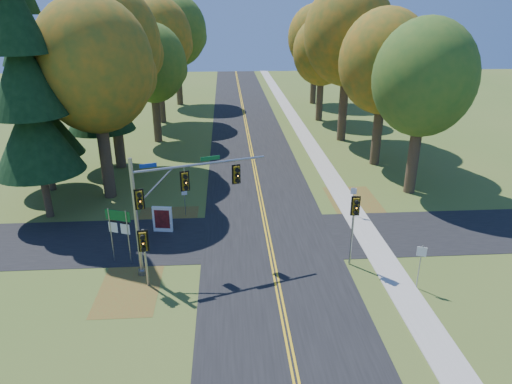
{
  "coord_description": "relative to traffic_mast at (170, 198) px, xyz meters",
  "views": [
    {
      "loc": [
        -2.42,
        -22.95,
        13.21
      ],
      "look_at": [
        -0.77,
        1.57,
        3.2
      ],
      "focal_mm": 32.0,
      "sensor_mm": 36.0,
      "label": 1
    }
  ],
  "objects": [
    {
      "name": "traffic_mast",
      "position": [
        0.0,
        0.0,
        0.0
      ],
      "size": [
        6.84,
        2.55,
        6.49
      ],
      "rotation": [
        0.0,
        0.0,
        0.31
      ],
      "color": "gray",
      "rests_on": "ground"
    },
    {
      "name": "ground",
      "position": [
        5.38,
        1.28,
        -4.17
      ],
      "size": [
        160.0,
        160.0,
        0.0
      ],
      "primitive_type": "plane",
      "color": "#466122",
      "rests_on": "ground"
    },
    {
      "name": "info_kiosk",
      "position": [
        -1.17,
        4.46,
        -3.32
      ],
      "size": [
        1.24,
        0.35,
        1.7
      ],
      "rotation": [
        0.0,
        0.0,
        -0.15
      ],
      "color": "white",
      "rests_on": "ground"
    },
    {
      "name": "reg_sign_w",
      "position": [
        0.05,
        6.84,
        -2.83
      ],
      "size": [
        0.37,
        0.1,
        1.96
      ],
      "rotation": [
        0.0,
        0.0,
        0.19
      ],
      "color": "gray",
      "rests_on": "ground"
    },
    {
      "name": "road_main",
      "position": [
        5.38,
        1.28,
        -4.16
      ],
      "size": [
        8.0,
        160.0,
        0.02
      ],
      "primitive_type": "cube",
      "color": "black",
      "rests_on": "ground"
    },
    {
      "name": "ped_signal_pole",
      "position": [
        -1.19,
        -1.76,
        -1.75
      ],
      "size": [
        0.52,
        0.59,
        3.26
      ],
      "rotation": [
        0.0,
        0.0,
        0.11
      ],
      "color": "#93969B",
      "rests_on": "ground"
    },
    {
      "name": "tree_w_e",
      "position": [
        -3.55,
        45.36,
        5.9
      ],
      "size": [
        8.4,
        8.4,
        14.97
      ],
      "color": "#38281C",
      "rests_on": "ground"
    },
    {
      "name": "road_cross",
      "position": [
        5.38,
        3.28,
        -4.16
      ],
      "size": [
        60.0,
        6.0,
        0.02
      ],
      "primitive_type": "cube",
      "color": "black",
      "rests_on": "ground"
    },
    {
      "name": "east_signal_pole",
      "position": [
        9.57,
        -0.39,
        -1.02
      ],
      "size": [
        0.48,
        0.56,
        4.16
      ],
      "rotation": [
        0.0,
        0.0,
        -0.05
      ],
      "color": "gray",
      "rests_on": "ground"
    },
    {
      "name": "centerline_left",
      "position": [
        5.28,
        1.28,
        -4.15
      ],
      "size": [
        0.1,
        160.0,
        0.01
      ],
      "primitive_type": "cube",
      "color": "gold",
      "rests_on": "road_main"
    },
    {
      "name": "tree_w_d",
      "position": [
        -4.75,
        34.46,
        5.61
      ],
      "size": [
        8.2,
        8.2,
        14.56
      ],
      "color": "#38281C",
      "rests_on": "ground"
    },
    {
      "name": "leaf_patch_w_far",
      "position": [
        -2.12,
        -1.72,
        -4.17
      ],
      "size": [
        3.0,
        5.0,
        0.0
      ],
      "primitive_type": "cube",
      "color": "brown",
      "rests_on": "ground"
    },
    {
      "name": "reg_sign_e_south",
      "position": [
        12.36,
        -2.73,
        -2.5
      ],
      "size": [
        0.44,
        0.21,
        2.44
      ],
      "rotation": [
        0.0,
        0.0,
        -0.39
      ],
      "color": "gray",
      "rests_on": "ground"
    },
    {
      "name": "pine_c",
      "position": [
        -7.62,
        17.28,
        5.52
      ],
      "size": [
        5.6,
        5.6,
        20.56
      ],
      "color": "#38281C",
      "rests_on": "ground"
    },
    {
      "name": "tree_e_c",
      "position": [
        15.26,
        24.97,
        6.49
      ],
      "size": [
        8.8,
        8.8,
        15.79
      ],
      "color": "#38281C",
      "rests_on": "ground"
    },
    {
      "name": "tree_e_b",
      "position": [
        16.34,
        16.86,
        4.73
      ],
      "size": [
        7.6,
        7.6,
        13.33
      ],
      "color": "#38281C",
      "rests_on": "ground"
    },
    {
      "name": "centerline_right",
      "position": [
        5.48,
        1.28,
        -4.15
      ],
      "size": [
        0.1,
        160.0,
        0.01
      ],
      "primitive_type": "cube",
      "color": "gold",
      "rests_on": "road_main"
    },
    {
      "name": "tree_w_b",
      "position": [
        -6.35,
        17.57,
        6.2
      ],
      "size": [
        8.6,
        8.6,
        15.38
      ],
      "color": "#38281C",
      "rests_on": "ground"
    },
    {
      "name": "tree_e_a",
      "position": [
        16.94,
        10.05,
        4.36
      ],
      "size": [
        7.2,
        7.2,
        12.73
      ],
      "color": "#38281C",
      "rests_on": "ground"
    },
    {
      "name": "tree_e_e",
      "position": [
        15.85,
        44.86,
        5.02
      ],
      "size": [
        7.8,
        7.8,
        13.74
      ],
      "color": "#38281C",
      "rests_on": "ground"
    },
    {
      "name": "route_sign_cluster",
      "position": [
        -2.97,
        0.87,
        -1.9
      ],
      "size": [
        1.42,
        0.58,
        3.22
      ],
      "rotation": [
        0.0,
        0.0,
        -0.37
      ],
      "color": "gray",
      "rests_on": "ground"
    },
    {
      "name": "pine_b",
      "position": [
        -10.62,
        12.28,
        3.99
      ],
      "size": [
        5.6,
        5.6,
        17.31
      ],
      "color": "#38281C",
      "rests_on": "ground"
    },
    {
      "name": "tree_w_a",
      "position": [
        -5.75,
        10.66,
        5.31
      ],
      "size": [
        8.0,
        8.0,
        14.15
      ],
      "color": "#38281C",
      "rests_on": "ground"
    },
    {
      "name": "tree_w_c",
      "position": [
        -4.16,
        25.75,
        3.77
      ],
      "size": [
        6.8,
        6.8,
        11.91
      ],
      "color": "#38281C",
      "rests_on": "ground"
    },
    {
      "name": "tree_e_d",
      "position": [
        14.64,
        34.15,
        4.07
      ],
      "size": [
        7.0,
        7.0,
        12.32
      ],
      "color": "#38281C",
      "rests_on": "ground"
    },
    {
      "name": "leaf_patch_e",
      "position": [
        12.18,
        7.28,
        -4.17
      ],
      "size": [
        3.5,
        8.0,
        0.0
      ],
      "primitive_type": "cube",
      "color": "brown",
      "rests_on": "ground"
    },
    {
      "name": "leaf_patch_w_near",
      "position": [
        -1.12,
        5.28,
        -4.17
      ],
      "size": [
        4.0,
        6.0,
        0.0
      ],
      "primitive_type": "cube",
      "color": "brown",
      "rests_on": "ground"
    },
    {
      "name": "reg_sign_e_north",
      "position": [
        11.35,
        6.0,
        -2.73
      ],
      "size": [
        0.4,
        0.11,
        2.1
      ],
      "rotation": [
        0.0,
        0.0,
        -0.22
      ],
      "color": "gray",
      "rests_on": "ground"
    },
    {
      "name": "sidewalk_east",
      "position": [
        11.58,
        1.28,
        -4.14
      ],
      "size": [
        1.6,
        160.0,
        0.06
      ],
      "primitive_type": "cube",
      "color": "#9E998E",
      "rests_on": "ground"
    },
    {
      "name": "pine_a",
      "position": [
        -9.12,
        7.28,
        5.01
      ],
      "size": [
        5.6,
        5.6,
        19.48
      ],
      "color": "#38281C",
      "rests_on": "ground"
    }
  ]
}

